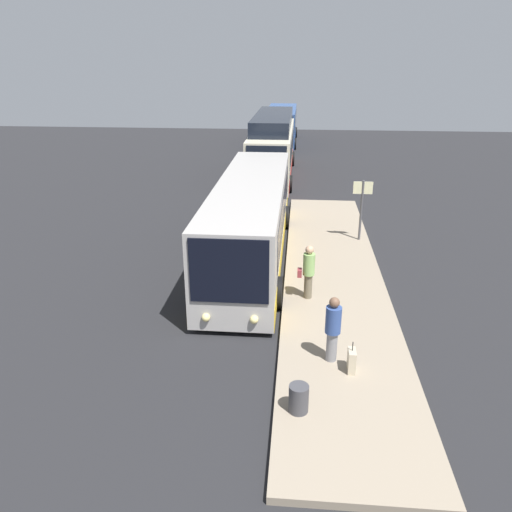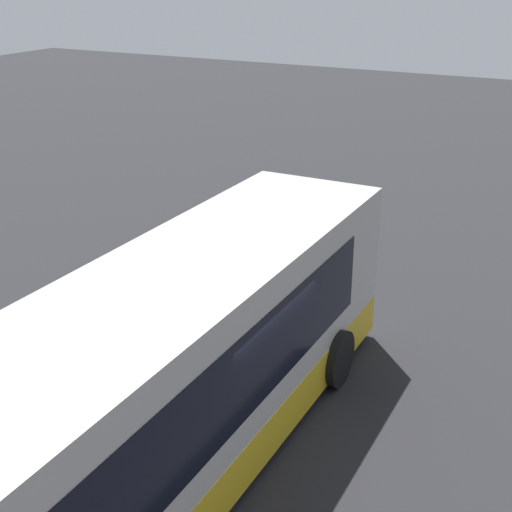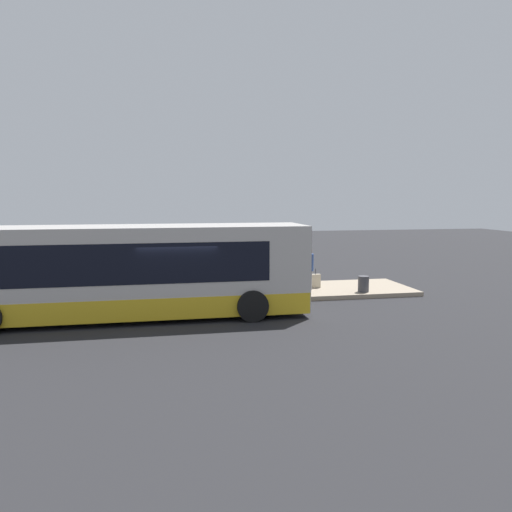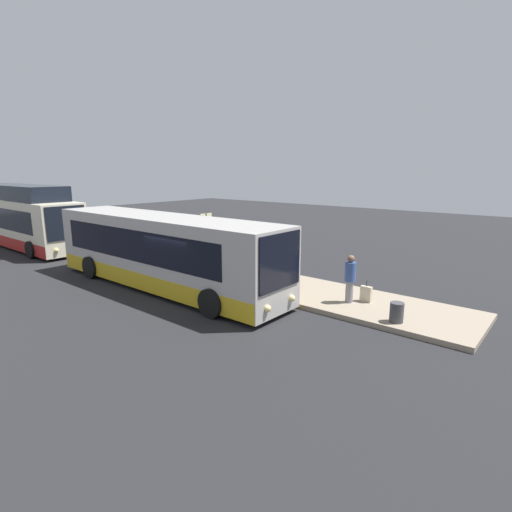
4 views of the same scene
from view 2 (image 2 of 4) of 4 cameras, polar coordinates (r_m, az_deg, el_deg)
name	(u,v)px [view 2 (image 2 of 4)]	position (r m, az deg, el deg)	size (l,w,h in m)	color
ground	(216,440)	(11.56, -3.25, -14.51)	(80.00, 80.00, 0.00)	#232326
platform	(53,382)	(13.25, -15.90, -9.63)	(20.00, 3.45, 0.18)	gray
bus_lead	(126,418)	(9.51, -10.38, -12.63)	(12.53, 2.78, 3.09)	#B2ADA8
passenger_boarding	(159,295)	(13.51, -7.75, -3.11)	(0.37, 0.54, 1.79)	#6B604C
passenger_waiting	(226,231)	(16.54, -2.38, 1.98)	(0.53, 0.53, 1.78)	gray
suitcase	(219,248)	(17.37, -2.95, 0.63)	(0.42, 0.18, 0.82)	beige
trash_bin	(295,235)	(18.15, 3.17, 1.72)	(0.44, 0.44, 0.65)	#3F3F44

